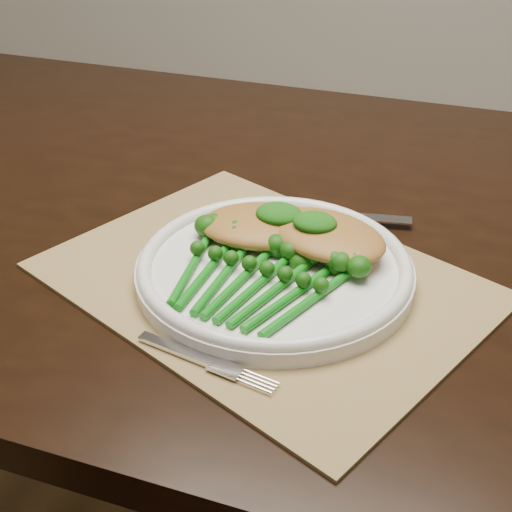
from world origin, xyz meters
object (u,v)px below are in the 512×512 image
(dining_table, at_px, (274,418))
(dinner_plate, at_px, (275,268))
(chicken_fillet_left, at_px, (264,226))
(broccolini_bundle, at_px, (248,283))
(placemat, at_px, (263,281))

(dining_table, bearing_deg, dinner_plate, -73.34)
(dining_table, xyz_separation_m, chicken_fillet_left, (0.02, -0.11, 0.41))
(chicken_fillet_left, height_order, broccolini_bundle, chicken_fillet_left)
(placemat, bearing_deg, chicken_fillet_left, 131.19)
(broccolini_bundle, bearing_deg, dinner_plate, 85.12)
(dining_table, height_order, dinner_plate, dinner_plate)
(dining_table, xyz_separation_m, broccolini_bundle, (0.03, -0.21, 0.40))
(chicken_fillet_left, xyz_separation_m, broccolini_bundle, (0.01, -0.10, -0.01))
(chicken_fillet_left, bearing_deg, dinner_plate, -74.84)
(placemat, bearing_deg, dining_table, 126.10)
(dining_table, bearing_deg, placemat, -77.27)
(chicken_fillet_left, bearing_deg, dining_table, 85.73)
(dinner_plate, distance_m, broccolini_bundle, 0.05)
(dining_table, distance_m, broccolini_bundle, 0.45)
(dinner_plate, height_order, broccolini_bundle, broccolini_bundle)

